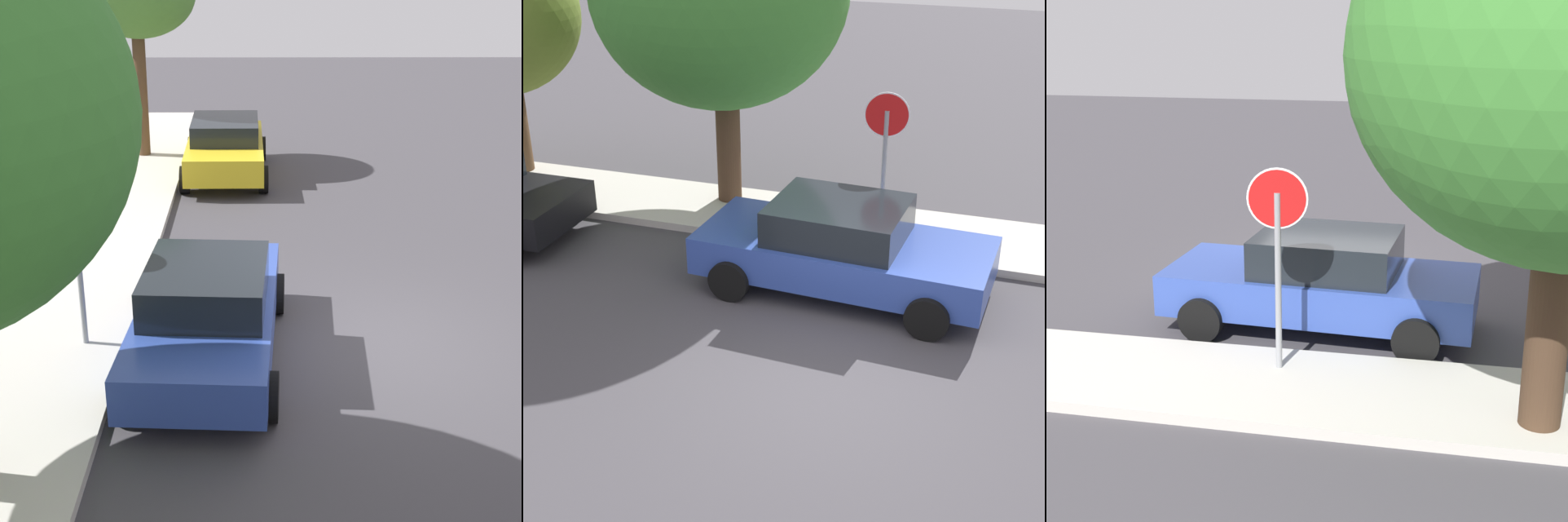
{
  "view_description": "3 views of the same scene",
  "coord_description": "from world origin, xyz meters",
  "views": [
    {
      "loc": [
        -10.34,
        1.67,
        5.54
      ],
      "look_at": [
        0.97,
        1.61,
        0.94
      ],
      "focal_mm": 55.0,
      "sensor_mm": 36.0,
      "label": 1
    },
    {
      "loc": [
        2.23,
        -8.38,
        6.06
      ],
      "look_at": [
        -1.03,
        1.47,
        0.82
      ],
      "focal_mm": 55.0,
      "sensor_mm": 36.0,
      "label": 2
    },
    {
      "loc": [
        -2.4,
        13.21,
        4.44
      ],
      "look_at": [
        -0.07,
        1.96,
        0.9
      ],
      "focal_mm": 55.0,
      "sensor_mm": 36.0,
      "label": 3
    }
  ],
  "objects": [
    {
      "name": "parked_car_blue",
      "position": [
        -0.38,
        2.35,
        0.73
      ],
      "size": [
        4.57,
        2.25,
        1.45
      ],
      "color": "#2D479E",
      "rests_on": "ground_plane"
    },
    {
      "name": "sidewalk_curb",
      "position": [
        0.0,
        4.57,
        0.07
      ],
      "size": [
        32.0,
        2.06,
        0.14
      ],
      "primitive_type": "cube",
      "color": "beige",
      "rests_on": "ground_plane"
    },
    {
      "name": "ground_plane",
      "position": [
        0.0,
        0.0,
        0.0
      ],
      "size": [
        60.0,
        60.0,
        0.0
      ],
      "primitive_type": "plane",
      "color": "#423F44"
    },
    {
      "name": "stop_sign",
      "position": [
        -0.15,
        4.13,
        1.85
      ],
      "size": [
        0.75,
        0.1,
        2.71
      ],
      "color": "gray",
      "rests_on": "ground_plane"
    }
  ]
}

